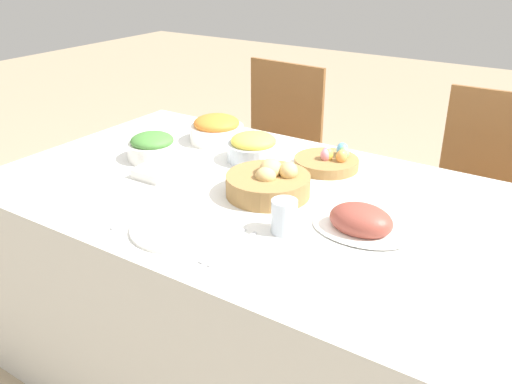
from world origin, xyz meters
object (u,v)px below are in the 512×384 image
(bread_basket, at_px, (269,183))
(butter_dish, at_px, (151,174))
(chair_far_right, at_px, (482,202))
(drinking_cup, at_px, (284,216))
(egg_basket, at_px, (328,161))
(fork, at_px, (137,215))
(ham_platter, at_px, (361,222))
(carrot_bowl, at_px, (217,129))
(chair_far_left, at_px, (271,153))
(knife, at_px, (224,245))
(spoon, at_px, (233,248))
(pineapple_bowl, at_px, (253,147))
(green_salad_bowl, at_px, (153,147))
(dinner_plate, at_px, (178,228))

(bread_basket, bearing_deg, butter_dish, -164.72)
(chair_far_right, height_order, drinking_cup, chair_far_right)
(egg_basket, xyz_separation_m, fork, (-0.29, -0.62, -0.02))
(ham_platter, xyz_separation_m, drinking_cup, (-0.17, -0.12, 0.02))
(fork, bearing_deg, bread_basket, 52.20)
(egg_basket, height_order, carrot_bowl, carrot_bowl)
(chair_far_left, height_order, bread_basket, chair_far_left)
(knife, height_order, drinking_cup, drinking_cup)
(knife, height_order, butter_dish, butter_dish)
(bread_basket, bearing_deg, ham_platter, -10.41)
(spoon, xyz_separation_m, drinking_cup, (0.06, 0.15, 0.04))
(bread_basket, relative_size, carrot_bowl, 1.24)
(chair_far_right, bearing_deg, egg_basket, -129.34)
(pineapple_bowl, bearing_deg, fork, -94.22)
(bread_basket, relative_size, ham_platter, 0.96)
(bread_basket, bearing_deg, fork, -126.30)
(fork, xyz_separation_m, butter_dish, (-0.15, 0.22, 0.01))
(green_salad_bowl, xyz_separation_m, knife, (0.58, -0.36, -0.04))
(pineapple_bowl, bearing_deg, egg_basket, 17.50)
(chair_far_right, bearing_deg, butter_dish, -133.59)
(spoon, distance_m, drinking_cup, 0.17)
(chair_far_left, height_order, pineapple_bowl, chair_far_left)
(chair_far_left, distance_m, green_salad_bowl, 0.85)
(green_salad_bowl, height_order, carrot_bowl, carrot_bowl)
(carrot_bowl, bearing_deg, pineapple_bowl, -21.18)
(bread_basket, distance_m, spoon, 0.34)
(butter_dish, bearing_deg, fork, -55.49)
(dinner_plate, height_order, fork, dinner_plate)
(green_salad_bowl, height_order, dinner_plate, green_salad_bowl)
(knife, height_order, spoon, same)
(butter_dish, bearing_deg, ham_platter, 3.65)
(pineapple_bowl, distance_m, butter_dish, 0.38)
(green_salad_bowl, bearing_deg, dinner_plate, -40.14)
(chair_far_left, bearing_deg, ham_platter, -42.66)
(bread_basket, distance_m, pineapple_bowl, 0.29)
(chair_far_left, relative_size, knife, 4.62)
(fork, bearing_deg, egg_basket, 63.19)
(green_salad_bowl, relative_size, butter_dish, 1.54)
(green_salad_bowl, relative_size, pineapple_bowl, 0.96)
(fork, bearing_deg, pineapple_bowl, 84.28)
(drinking_cup, bearing_deg, bread_basket, 132.16)
(spoon, bearing_deg, pineapple_bowl, 120.29)
(carrot_bowl, bearing_deg, chair_far_right, 29.96)
(ham_platter, bearing_deg, chair_far_right, 80.16)
(green_salad_bowl, bearing_deg, chair_far_left, 89.94)
(fork, bearing_deg, spoon, -1.51)
(chair_far_right, xyz_separation_m, green_salad_bowl, (-0.99, -0.80, 0.28))
(green_salad_bowl, bearing_deg, chair_far_right, 38.89)
(carrot_bowl, distance_m, dinner_plate, 0.72)
(egg_basket, relative_size, ham_platter, 0.82)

